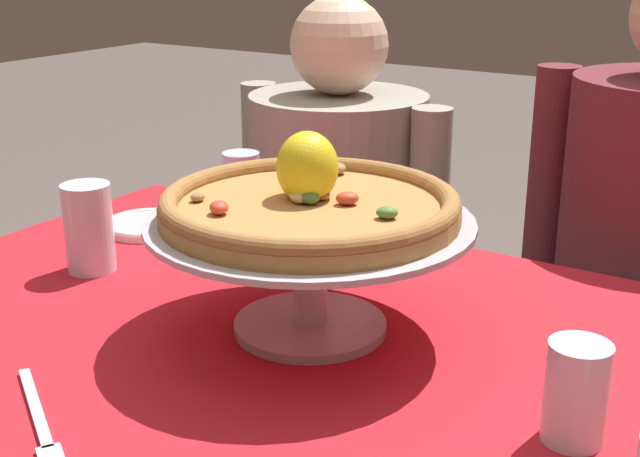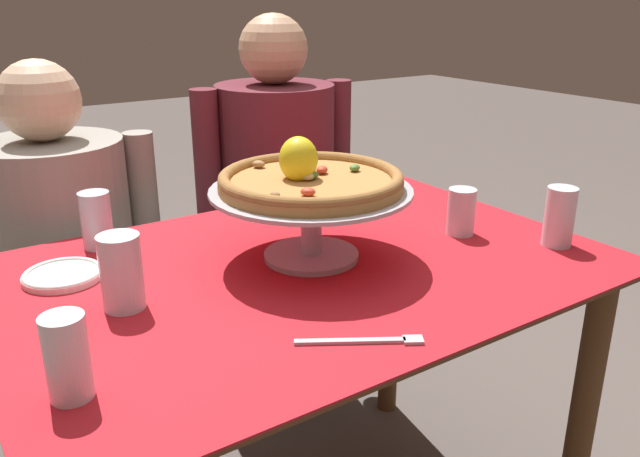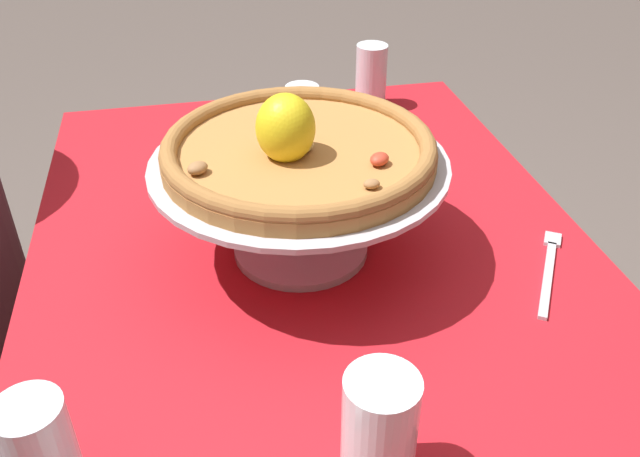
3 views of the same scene
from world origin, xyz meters
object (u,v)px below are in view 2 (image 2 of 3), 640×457
object	(u,v)px
diner_right	(277,215)
water_glass_front_right	(559,220)
pizza_stand	(311,209)
water_glass_back_left	(97,224)
water_glass_side_right	(461,214)
dinner_fork	(367,341)
water_glass_front_left	(68,363)
side_plate	(63,275)
water_glass_side_left	(122,276)
pizza	(310,178)
diner_left	(65,276)

from	to	relation	value
diner_right	water_glass_front_right	bearing A→B (deg)	-78.54
pizza_stand	water_glass_back_left	bearing A→B (deg)	138.32
water_glass_side_right	dinner_fork	size ratio (longest dim) A/B	0.58
water_glass_side_right	water_glass_front_left	bearing A→B (deg)	-170.13
water_glass_front_right	side_plate	distance (m)	1.03
water_glass_side_right	side_plate	bearing A→B (deg)	162.88
water_glass_side_left	dinner_fork	distance (m)	0.44
pizza	dinner_fork	xyz separation A→B (m)	(-0.12, -0.34, -0.17)
pizza	water_glass_side_right	bearing A→B (deg)	-11.20
pizza	water_glass_back_left	xyz separation A→B (m)	(-0.35, 0.31, -0.12)
water_glass_front_left	side_plate	bearing A→B (deg)	78.26
water_glass_side_right	diner_left	distance (m)	1.06
pizza	water_glass_front_left	size ratio (longest dim) A/B	3.01
water_glass_back_left	diner_left	size ratio (longest dim) A/B	0.11
pizza_stand	water_glass_back_left	size ratio (longest dim) A/B	3.32
water_glass_front_right	water_glass_side_left	xyz separation A→B (m)	(-0.88, 0.23, 0.00)
water_glass_back_left	side_plate	xyz separation A→B (m)	(-0.11, -0.13, -0.04)
water_glass_front_right	dinner_fork	world-z (taller)	water_glass_front_right
pizza	water_glass_side_right	size ratio (longest dim) A/B	3.48
water_glass_front_left	diner_right	world-z (taller)	diner_right
water_glass_front_left	diner_left	world-z (taller)	diner_left
diner_left	water_glass_front_right	bearing A→B (deg)	-46.67
dinner_fork	diner_left	distance (m)	1.05
water_glass_front_right	dinner_fork	size ratio (longest dim) A/B	0.71
pizza_stand	diner_right	distance (m)	0.77
water_glass_side_right	diner_right	bearing A→B (deg)	94.57
pizza_stand	water_glass_back_left	world-z (taller)	pizza_stand
side_plate	diner_right	world-z (taller)	diner_right
diner_left	pizza	bearing A→B (deg)	-61.28
water_glass_side_right	diner_right	size ratio (longest dim) A/B	0.09
pizza	water_glass_back_left	world-z (taller)	pizza
water_glass_back_left	pizza	bearing A→B (deg)	-41.64
pizza_stand	water_glass_side_right	size ratio (longest dim) A/B	3.86
side_plate	pizza	bearing A→B (deg)	-21.60
pizza	side_plate	bearing A→B (deg)	158.40
diner_left	dinner_fork	bearing A→B (deg)	-76.22
diner_left	water_glass_side_right	bearing A→B (deg)	-45.25
side_plate	water_glass_side_right	bearing A→B (deg)	-17.12
water_glass_side_left	side_plate	size ratio (longest dim) A/B	0.89
pizza_stand	side_plate	distance (m)	0.50
water_glass_back_left	water_glass_front_right	xyz separation A→B (m)	(0.84, -0.55, 0.00)
water_glass_back_left	water_glass_side_right	size ratio (longest dim) A/B	1.16
water_glass_side_left	dinner_fork	xyz separation A→B (m)	(0.28, -0.33, -0.06)
water_glass_side_left	diner_left	world-z (taller)	diner_left
diner_left	diner_right	xyz separation A→B (m)	(0.67, 0.00, 0.05)
side_plate	water_glass_front_left	bearing A→B (deg)	-101.74
dinner_fork	pizza	bearing A→B (deg)	71.18
dinner_fork	diner_left	bearing A→B (deg)	103.78
water_glass_back_left	water_glass_front_right	size ratio (longest dim) A/B	0.95
side_plate	diner_left	size ratio (longest dim) A/B	0.13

